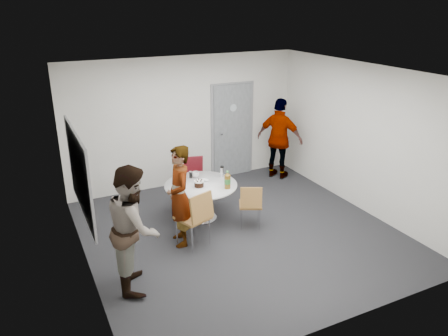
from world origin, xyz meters
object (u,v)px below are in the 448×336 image
table (202,189)px  person_right (280,139)px  chair_near_left (197,214)px  whiteboard (79,173)px  chair_near_right (251,202)px  person_main (179,196)px  person_left (134,227)px  chair_far (194,174)px  door (232,131)px

table → person_right: person_right is taller
chair_near_left → whiteboard: bearing=150.7°
whiteboard → chair_near_left: (1.63, -0.30, -0.86)m
table → chair_near_right: size_ratio=1.61×
table → chair_near_left: (-0.47, -0.87, -0.00)m
person_main → person_left: size_ratio=0.94×
chair_far → person_main: (-0.87, -1.53, 0.32)m
whiteboard → chair_near_left: size_ratio=1.99×
person_main → chair_near_left: bearing=43.2°
person_right → chair_near_left: bearing=91.3°
chair_near_right → chair_far: (-0.39, 1.60, 0.03)m
chair_near_left → person_left: person_left is taller
table → chair_near_left: bearing=-118.5°
table → chair_far: table is taller
person_left → person_main: bearing=-36.0°
chair_near_right → person_main: bearing=-156.8°
door → whiteboard: door is taller
whiteboard → chair_far: 2.90m
table → chair_near_right: (0.60, -0.69, -0.10)m
person_right → person_main: bearing=86.1°
door → chair_near_right: (-0.86, -2.40, -0.54)m
person_left → chair_near_left: bearing=-50.6°
door → person_left: bearing=-134.5°
whiteboard → person_right: (4.41, 1.66, -0.56)m
whiteboard → chair_far: bearing=32.6°
table → person_left: bearing=-138.7°
chair_near_left → door: bearing=34.2°
door → chair_far: door is taller
chair_near_left → chair_far: size_ratio=1.14×
door → person_left: door is taller
chair_near_right → person_main: person_main is taller
door → whiteboard: size_ratio=1.12×
chair_near_left → person_right: person_right is taller
door → chair_near_right: 2.60m
person_main → chair_near_right: bearing=93.2°
table → person_right: bearing=25.3°
whiteboard → chair_far: (2.31, 1.48, -0.94)m
person_main → chair_far: bearing=156.6°
chair_near_left → chair_far: 1.91m
chair_near_right → door: bearing=96.6°
chair_near_left → person_main: bearing=107.9°
chair_near_left → chair_far: chair_near_left is taller
whiteboard → table: whiteboard is taller
person_main → person_left: (-0.93, -0.78, 0.05)m
door → whiteboard: 4.25m
table → chair_near_right: 0.92m
whiteboard → chair_near_right: 2.87m
chair_far → person_right: bearing=-160.6°
chair_near_right → chair_far: chair_far is taller
chair_far → whiteboard: bearing=47.1°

